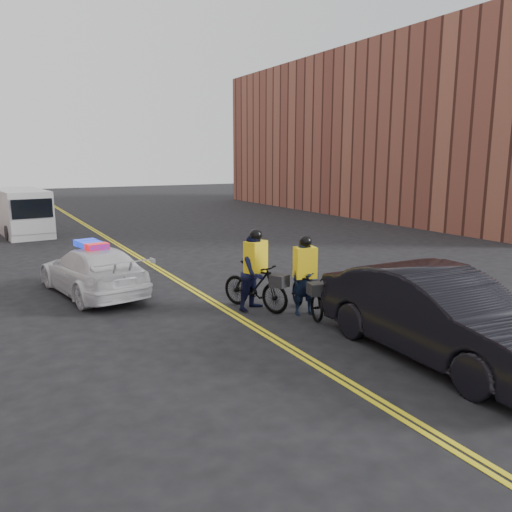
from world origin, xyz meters
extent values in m
plane|color=black|center=(0.00, 0.00, 0.00)|extent=(120.00, 120.00, 0.00)
cube|color=yellow|center=(-0.08, 8.00, 0.01)|extent=(0.10, 60.00, 0.01)
cube|color=yellow|center=(0.08, 8.00, 0.01)|extent=(0.10, 60.00, 0.01)
cube|color=brown|center=(22.00, 18.00, 5.50)|extent=(12.00, 30.00, 11.00)
imported|color=white|center=(-2.69, 4.72, 0.69)|extent=(2.69, 5.02, 1.38)
cube|color=#0C26CC|center=(-2.69, 4.72, 1.46)|extent=(0.78, 1.35, 0.16)
imported|color=black|center=(2.29, -3.50, 0.89)|extent=(2.02, 5.45, 1.78)
cube|color=silver|center=(-3.50, 18.45, 1.16)|extent=(2.53, 5.61, 2.32)
cube|color=silver|center=(-3.27, 16.09, 0.96)|extent=(2.03, 0.99, 1.21)
cube|color=black|center=(-3.24, 15.69, 1.56)|extent=(1.82, 0.27, 0.91)
cylinder|color=black|center=(-4.30, 16.75, 0.35)|extent=(0.32, 0.73, 0.71)
cylinder|color=black|center=(-2.39, 16.93, 0.35)|extent=(0.32, 0.73, 0.71)
cylinder|color=black|center=(-2.70, 20.14, 0.35)|extent=(0.32, 0.73, 0.71)
imported|color=black|center=(1.60, 0.13, 0.54)|extent=(1.18, 2.18, 1.08)
imported|color=black|center=(1.60, 0.13, 0.93)|extent=(0.76, 0.59, 1.86)
cube|color=yellow|center=(1.60, 0.13, 1.34)|extent=(0.60, 0.47, 0.78)
sphere|color=black|center=(1.60, 0.13, 1.87)|extent=(0.31, 0.31, 0.31)
cube|color=black|center=(1.43, -0.58, 0.84)|extent=(0.42, 0.45, 0.29)
imported|color=black|center=(0.72, 1.09, 0.63)|extent=(1.35, 2.17, 1.27)
imported|color=black|center=(0.72, 1.09, 0.98)|extent=(1.16, 1.05, 1.95)
cube|color=yellow|center=(0.72, 1.09, 1.41)|extent=(0.66, 0.56, 0.82)
sphere|color=black|center=(0.72, 1.09, 1.96)|extent=(0.33, 0.33, 0.33)
cube|color=black|center=(1.01, 0.39, 0.89)|extent=(0.48, 0.51, 0.30)
camera|label=1|loc=(-5.40, -9.95, 3.92)|focal=35.00mm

